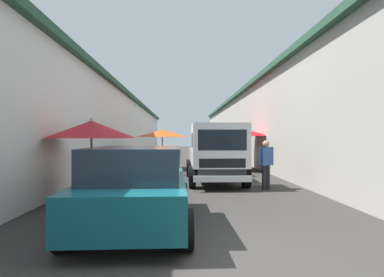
{
  "coord_description": "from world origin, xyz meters",
  "views": [
    {
      "loc": [
        -3.88,
        0.3,
        1.61
      ],
      "look_at": [
        10.92,
        -0.18,
        1.59
      ],
      "focal_mm": 29.94,
      "sensor_mm": 36.0,
      "label": 1
    }
  ],
  "objects": [
    {
      "name": "vendor_by_crates",
      "position": [
        9.62,
        -1.82,
        0.89
      ],
      "size": [
        0.62,
        0.27,
        1.56
      ],
      "color": "#232328",
      "rests_on": "ground"
    },
    {
      "name": "parked_scooter",
      "position": [
        10.53,
        1.6,
        0.45
      ],
      "size": [
        1.69,
        0.32,
        1.14
      ],
      "color": "black",
      "rests_on": "ground"
    },
    {
      "name": "fruit_stall_far_right",
      "position": [
        4.43,
        2.62,
        1.61
      ],
      "size": [
        2.31,
        2.31,
        2.14
      ],
      "color": "#9E9EA3",
      "rests_on": "ground"
    },
    {
      "name": "building_right_concrete",
      "position": [
        15.75,
        -7.16,
        2.39
      ],
      "size": [
        49.8,
        7.5,
        4.77
      ],
      "color": "#A39E93",
      "rests_on": "ground"
    },
    {
      "name": "delivery_truck",
      "position": [
        7.08,
        -0.91,
        1.04
      ],
      "size": [
        4.93,
        2.0,
        2.08
      ],
      "color": "black",
      "rests_on": "ground"
    },
    {
      "name": "ground",
      "position": [
        13.5,
        0.0,
        0.0
      ],
      "size": [
        90.0,
        90.0,
        0.0
      ],
      "primitive_type": "plane",
      "color": "#33302D"
    },
    {
      "name": "building_left_whitewash",
      "position": [
        15.75,
        7.16,
        2.22
      ],
      "size": [
        49.8,
        7.5,
        4.42
      ],
      "color": "silver",
      "rests_on": "ground"
    },
    {
      "name": "plastic_stool",
      "position": [
        10.06,
        0.53,
        0.33
      ],
      "size": [
        0.3,
        0.3,
        0.43
      ],
      "color": "#1E8C3F",
      "rests_on": "ground"
    },
    {
      "name": "hatchback_car",
      "position": [
        1.96,
        1.12,
        0.74
      ],
      "size": [
        3.94,
        1.98,
        1.45
      ],
      "color": "#0F4C56",
      "rests_on": "ground"
    },
    {
      "name": "fruit_stall_mid_lane",
      "position": [
        12.76,
        1.28,
        1.67
      ],
      "size": [
        2.75,
        2.75,
        2.11
      ],
      "color": "#9E9EA3",
      "rests_on": "ground"
    },
    {
      "name": "vendor_in_shade",
      "position": [
        6.08,
        -2.35,
        0.88
      ],
      "size": [
        0.39,
        0.55,
        1.54
      ],
      "color": "#232328",
      "rests_on": "ground"
    },
    {
      "name": "fruit_stall_near_right",
      "position": [
        12.07,
        -2.74,
        1.76
      ],
      "size": [
        2.89,
        2.89,
        2.17
      ],
      "color": "#9E9EA3",
      "rests_on": "ground"
    }
  ]
}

